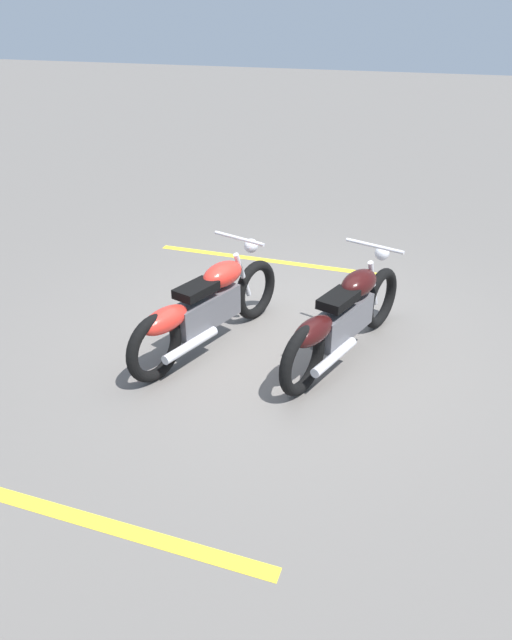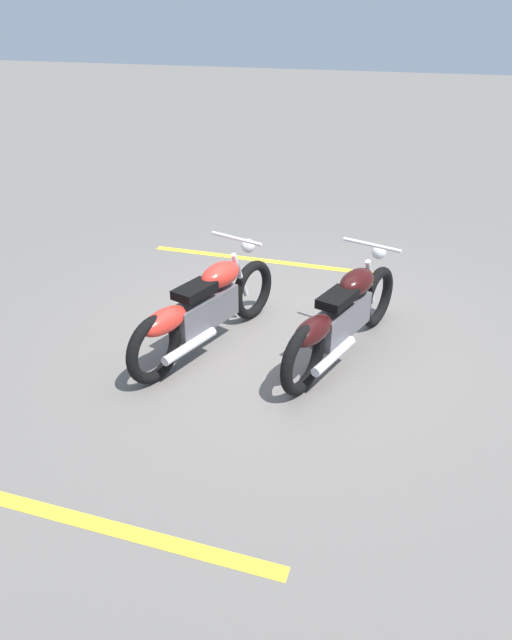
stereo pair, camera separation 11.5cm
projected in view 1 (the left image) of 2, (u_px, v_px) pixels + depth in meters
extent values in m
plane|color=#66605B|center=(285.00, 336.00, 6.25)|extent=(60.00, 60.00, 0.00)
torus|color=black|center=(255.00, 290.00, 6.49)|extent=(0.67, 0.30, 0.67)
torus|color=black|center=(155.00, 348.00, 5.38)|extent=(0.67, 0.30, 0.67)
cube|color=#59595E|center=(206.00, 311.00, 5.86)|extent=(0.87, 0.45, 0.32)
ellipsoid|color=red|center=(223.00, 274.00, 5.91)|extent=(0.58, 0.42, 0.24)
ellipsoid|color=red|center=(165.00, 320.00, 5.39)|extent=(0.61, 0.39, 0.22)
cube|color=black|center=(196.00, 290.00, 5.64)|extent=(0.49, 0.36, 0.09)
cylinder|color=silver|center=(243.00, 275.00, 6.20)|extent=(0.27, 0.13, 0.56)
cylinder|color=silver|center=(239.00, 238.00, 5.97)|extent=(0.21, 0.60, 0.04)
sphere|color=silver|center=(251.00, 246.00, 6.18)|extent=(0.15, 0.15, 0.15)
cylinder|color=silver|center=(191.00, 345.00, 5.58)|extent=(0.70, 0.29, 0.09)
torus|color=black|center=(380.00, 298.00, 6.30)|extent=(0.67, 0.30, 0.67)
torus|color=black|center=(303.00, 360.00, 5.19)|extent=(0.67, 0.30, 0.67)
cube|color=#59595E|center=(343.00, 321.00, 5.67)|extent=(0.87, 0.45, 0.32)
ellipsoid|color=black|center=(359.00, 283.00, 5.72)|extent=(0.58, 0.42, 0.24)
ellipsoid|color=black|center=(313.00, 331.00, 5.20)|extent=(0.61, 0.39, 0.22)
cube|color=black|center=(339.00, 299.00, 5.45)|extent=(0.49, 0.36, 0.09)
cylinder|color=silver|center=(373.00, 283.00, 6.01)|extent=(0.27, 0.13, 0.56)
cylinder|color=silver|center=(375.00, 246.00, 5.78)|extent=(0.21, 0.60, 0.04)
sphere|color=silver|center=(382.00, 253.00, 5.99)|extent=(0.15, 0.15, 0.15)
cylinder|color=silver|center=(334.00, 357.00, 5.39)|extent=(0.70, 0.29, 0.09)
cube|color=yellow|center=(268.00, 260.00, 8.12)|extent=(0.17, 3.20, 0.01)
cube|color=yellow|center=(59.00, 512.00, 4.07)|extent=(0.17, 3.20, 0.01)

